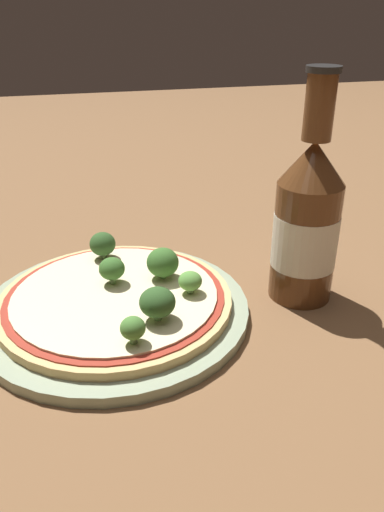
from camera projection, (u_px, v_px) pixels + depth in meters
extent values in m
plane|color=brown|center=(132.00, 311.00, 0.54)|extent=(3.00, 3.00, 0.00)
cylinder|color=#93A384|center=(116.00, 310.00, 0.53)|extent=(0.28, 0.28, 0.01)
cylinder|color=tan|center=(115.00, 299.00, 0.53)|extent=(0.25, 0.25, 0.01)
cylinder|color=maroon|center=(115.00, 295.00, 0.53)|extent=(0.23, 0.23, 0.00)
cylinder|color=beige|center=(115.00, 294.00, 0.53)|extent=(0.22, 0.22, 0.00)
cylinder|color=#6B8E51|center=(133.00, 338.00, 0.45)|extent=(0.01, 0.01, 0.01)
ellipsoid|color=#477A33|center=(133.00, 328.00, 0.44)|extent=(0.02, 0.02, 0.02)
cylinder|color=#6B8E51|center=(163.00, 274.00, 0.55)|extent=(0.01, 0.01, 0.01)
ellipsoid|color=#386628|center=(163.00, 262.00, 0.55)|extent=(0.04, 0.04, 0.03)
cylinder|color=#6B8E51|center=(158.00, 314.00, 0.48)|extent=(0.01, 0.01, 0.01)
ellipsoid|color=#2D5123|center=(157.00, 302.00, 0.47)|extent=(0.03, 0.03, 0.03)
cylinder|color=#6B8E51|center=(190.00, 289.00, 0.53)|extent=(0.01, 0.01, 0.01)
ellipsoid|color=#568E3D|center=(190.00, 281.00, 0.52)|extent=(0.03, 0.03, 0.02)
cylinder|color=#6B8E51|center=(113.00, 279.00, 0.54)|extent=(0.01, 0.01, 0.01)
ellipsoid|color=#386628|center=(112.00, 269.00, 0.54)|extent=(0.03, 0.03, 0.02)
cylinder|color=#6B8E51|center=(103.00, 254.00, 0.60)|extent=(0.01, 0.01, 0.01)
ellipsoid|color=#2D5123|center=(103.00, 244.00, 0.59)|extent=(0.03, 0.03, 0.03)
cylinder|color=#563319|center=(304.00, 242.00, 0.54)|extent=(0.07, 0.07, 0.13)
cylinder|color=beige|center=(305.00, 240.00, 0.54)|extent=(0.07, 0.07, 0.06)
cone|color=#563319|center=(313.00, 162.00, 0.50)|extent=(0.07, 0.07, 0.04)
cylinder|color=#563319|center=(320.00, 107.00, 0.48)|extent=(0.03, 0.03, 0.06)
cylinder|color=black|center=(324.00, 69.00, 0.46)|extent=(0.03, 0.03, 0.01)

